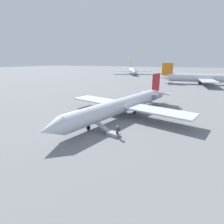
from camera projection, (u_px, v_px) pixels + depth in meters
ground_plane at (122, 116)px, 33.72m from camera, size 600.00×600.00×0.00m
airplane_main at (125, 104)px, 33.89m from camera, size 33.87×26.13×7.29m
airplane_far_left at (206, 78)px, 79.02m from camera, size 32.12×42.03×9.40m
airplane_far_center at (132, 71)px, 139.01m from camera, size 38.22×29.87×9.94m
boarding_stairs at (111, 132)px, 25.09m from camera, size 1.79×4.14×1.78m
passenger at (117, 131)px, 24.12m from camera, size 0.39×0.56×1.74m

